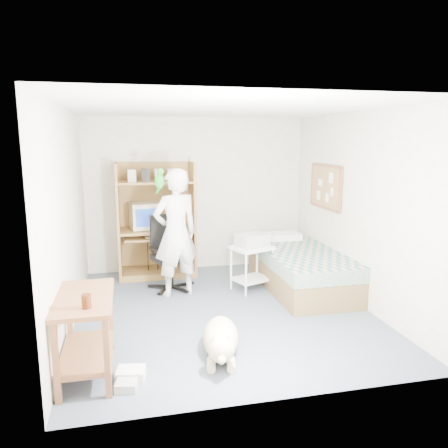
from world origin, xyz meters
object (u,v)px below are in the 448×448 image
at_px(dog, 221,339).
at_px(person, 176,233).
at_px(bed, 301,269).
at_px(printer_cart, 252,261).
at_px(side_desk, 86,323).
at_px(computer_hutch, 156,224).
at_px(office_chair, 169,263).

bearing_deg(dog, person, 108.51).
bearing_deg(bed, printer_cart, 173.59).
distance_m(bed, printer_cart, 0.74).
bearing_deg(side_desk, printer_cart, 41.70).
height_order(side_desk, person, person).
distance_m(computer_hutch, bed, 2.35).
height_order(computer_hutch, dog, computer_hutch).
bearing_deg(computer_hutch, bed, -29.29).
distance_m(side_desk, office_chair, 2.43).
distance_m(dog, printer_cart, 2.05).
bearing_deg(side_desk, bed, 32.50).
height_order(computer_hutch, side_desk, computer_hutch).
distance_m(person, dog, 2.01).
distance_m(bed, person, 1.90).
xyz_separation_m(computer_hutch, side_desk, (-0.85, -2.94, -0.33)).
bearing_deg(printer_cart, side_desk, -159.01).
distance_m(computer_hutch, side_desk, 3.08).
bearing_deg(person, dog, 78.95).
relative_size(office_chair, person, 0.60).
xyz_separation_m(bed, printer_cart, (-0.72, 0.08, 0.14)).
relative_size(bed, person, 1.14).
height_order(computer_hutch, office_chair, computer_hutch).
distance_m(side_desk, dog, 1.31).
relative_size(computer_hutch, dog, 1.63).
xyz_separation_m(computer_hutch, bed, (2.00, -1.12, -0.53)).
bearing_deg(computer_hutch, printer_cart, -39.13).
distance_m(bed, side_desk, 3.39).
bearing_deg(dog, side_desk, -166.09).
relative_size(computer_hutch, side_desk, 1.80).
xyz_separation_m(person, dog, (0.23, -1.87, -0.70)).
bearing_deg(dog, bed, 59.81).
relative_size(person, printer_cart, 2.69).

